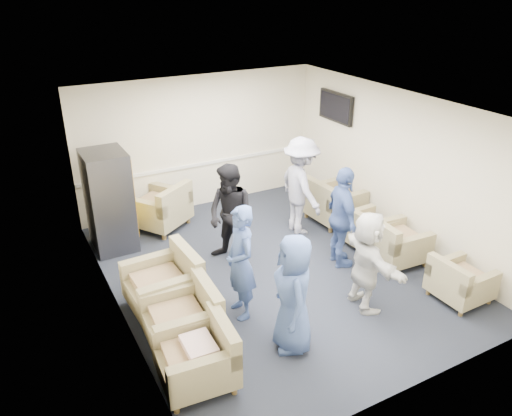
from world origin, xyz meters
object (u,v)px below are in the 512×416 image
armchair_right_midnear (394,244)px  armchair_right_midfar (367,230)px  person_back_right (301,186)px  armchair_left_mid (186,320)px  armchair_left_near (201,358)px  armchair_corner (162,209)px  vending_machine (110,201)px  person_mid_left (241,263)px  person_front_right (367,261)px  armchair_right_far (332,204)px  armchair_right_near (459,283)px  person_front_left (293,294)px  armchair_left_far (167,285)px  person_back_left (231,216)px  person_mid_right (342,218)px

armchair_right_midnear → armchair_right_midfar: 0.64m
person_back_right → armchair_left_mid: bearing=126.7°
armchair_left_near → armchair_corner: bearing=172.4°
person_back_right → armchair_corner: bearing=61.9°
armchair_left_near → vending_machine: (-0.09, 3.78, 0.55)m
armchair_right_midnear → armchair_corner: 4.29m
person_mid_left → armchair_left_near: bearing=-42.2°
person_front_right → armchair_right_far: bearing=-17.1°
armchair_left_mid → armchair_right_near: armchair_left_mid is taller
person_back_right → person_mid_left: bearing=133.2°
person_back_right → armchair_left_near: bearing=134.4°
armchair_right_far → person_front_left: 3.82m
armchair_left_far → person_back_right: person_back_right is taller
armchair_right_midnear → person_back_left: 2.76m
armchair_right_far → person_front_right: person_front_right is taller
armchair_left_far → person_front_right: person_front_right is taller
person_mid_right → person_front_right: 1.19m
person_front_left → armchair_right_near: bearing=102.6°
vending_machine → armchair_left_far: bearing=-84.0°
armchair_left_mid → person_front_right: 2.64m
armchair_left_near → armchair_right_midfar: (3.86, 1.63, -0.02)m
person_back_left → person_back_right: (1.61, 0.39, 0.05)m
armchair_corner → person_back_left: size_ratio=0.76×
person_front_left → person_front_right: person_front_left is taller
armchair_left_near → armchair_corner: (0.91, 4.07, 0.04)m
armchair_left_near → armchair_right_near: armchair_left_near is taller
person_mid_right → armchair_right_midfar: bearing=-55.8°
vending_machine → person_back_right: size_ratio=0.97×
armchair_left_near → armchair_left_far: (0.14, 1.58, 0.04)m
armchair_corner → person_front_right: size_ratio=0.87×
armchair_right_midnear → armchair_right_far: (0.02, 1.77, 0.03)m
armchair_right_midfar → person_front_right: (-1.18, -1.37, 0.44)m
armchair_right_midnear → person_front_left: 2.82m
armchair_corner → person_front_left: size_ratio=0.81×
armchair_right_midnear → person_mid_right: person_mid_right is taller
armchair_right_midnear → person_mid_right: (-0.82, 0.39, 0.52)m
armchair_right_near → person_front_left: (-2.70, 0.32, 0.51)m
armchair_left_mid → person_back_left: person_back_left is taller
armchair_right_midfar → armchair_left_near: bearing=109.8°
armchair_corner → person_back_left: person_back_left is taller
armchair_left_far → armchair_right_near: size_ratio=1.30×
vending_machine → armchair_left_mid: bearing=-86.4°
armchair_corner → person_front_right: (1.76, -3.81, 0.38)m
person_front_right → armchair_left_near: bearing=105.1°
armchair_right_near → person_front_left: bearing=82.5°
armchair_left_near → person_mid_right: bearing=119.2°
person_mid_right → armchair_right_midnear: bearing=-98.8°
person_front_left → armchair_corner: bearing=-155.4°
armchair_left_far → armchair_right_midfar: (3.71, 0.06, -0.06)m
armchair_corner → person_back_left: bearing=75.3°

